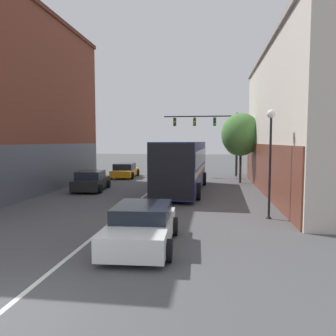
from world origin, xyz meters
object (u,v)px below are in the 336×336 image
Objects in this scene: parked_car_left_mid at (91,181)px; parked_car_left_near at (125,171)px; hatchback_foreground at (142,226)px; street_tree_near at (241,134)px; street_tree_far at (237,142)px; bus at (183,164)px; traffic_signal_gantry at (212,130)px; street_lamp at (270,149)px.

parked_car_left_near is at bearing -6.89° from parked_car_left_mid.
parked_car_left_mid reaches higher than hatchback_foreground.
street_tree_near is 6.78m from street_tree_far.
parked_car_left_mid is at bearing 96.57° from bus.
traffic_signal_gantry is at bearing -144.00° from street_tree_far.
parked_car_left_near is 0.66× the size of traffic_signal_gantry.
street_tree_far is at bearing 89.98° from street_lamp.
street_tree_near reaches higher than hatchback_foreground.
bus is 2.43× the size of hatchback_foreground.
traffic_signal_gantry is (2.21, 21.79, 3.87)m from hatchback_foreground.
traffic_signal_gantry is 17.66m from street_lamp.
parked_car_left_mid reaches higher than parked_car_left_near.
hatchback_foreground is at bearing -157.85° from parked_car_left_mid.
street_lamp is at bearing -128.65° from parked_car_left_mid.
street_tree_far is at bearing -46.84° from parked_car_left_mid.
parked_car_left_near is 0.83× the size of street_tree_near.
bus is at bearing -144.85° from parked_car_left_near.
street_tree_far is (4.74, 23.63, 2.63)m from hatchback_foreground.
hatchback_foreground is 0.93× the size of street_tree_far.
parked_car_left_near is at bearing -164.95° from traffic_signal_gantry.
traffic_signal_gantry is 1.53× the size of street_tree_far.
street_lamp is at bearing -148.22° from parked_car_left_near.
bus is 9.99m from parked_car_left_near.
bus reaches higher than hatchback_foreground.
hatchback_foreground is 0.76× the size of street_tree_near.
traffic_signal_gantry reaches higher than street_tree_far.
street_tree_near reaches higher than bus.
street_tree_near is at bearing -91.56° from street_tree_far.
street_tree_far reaches higher than parked_car_left_mid.
street_tree_far is at bearing 88.44° from street_tree_near.
parked_car_left_mid is 0.74× the size of street_tree_near.
bus is 10.49m from traffic_signal_gantry.
parked_car_left_mid is 16.55m from street_tree_far.
bus is at bearing -100.97° from traffic_signal_gantry.
street_tree_far is at bearing 36.00° from traffic_signal_gantry.
street_tree_near reaches higher than parked_car_left_near.
bus is 2.22× the size of parked_car_left_near.
street_tree_near is at bearing -38.35° from bus.
traffic_signal_gantry is at bearing -8.27° from hatchback_foreground.
parked_car_left_near is 0.99× the size of street_lamp.
hatchback_foreground is 17.80m from street_tree_near.
traffic_signal_gantry is 5.47m from street_tree_near.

